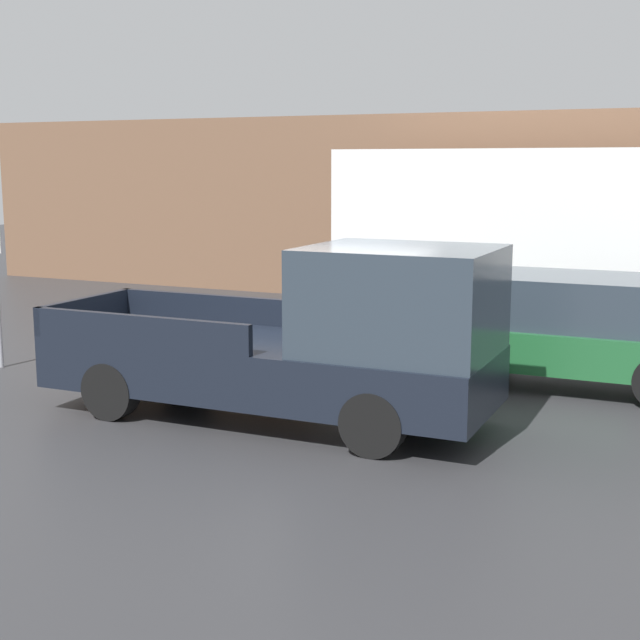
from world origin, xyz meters
TOP-DOWN VIEW (x-y plane):
  - ground_plane at (0.00, 0.00)m, footprint 60.00×60.00m
  - building_wall at (0.00, 9.06)m, footprint 28.00×0.15m
  - pickup_truck at (0.22, -0.87)m, footprint 5.68×1.98m
  - car at (2.80, 2.47)m, footprint 4.44×2.01m
  - delivery_truck at (1.58, 6.61)m, footprint 8.41×2.61m

SIDE VIEW (x-z plane):
  - ground_plane at x=0.00m, z-range 0.00..0.00m
  - car at x=2.80m, z-range 0.02..1.61m
  - pickup_truck at x=0.22m, z-range -0.10..2.13m
  - delivery_truck at x=1.58m, z-range 0.11..3.56m
  - building_wall at x=0.00m, z-range 0.00..4.30m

